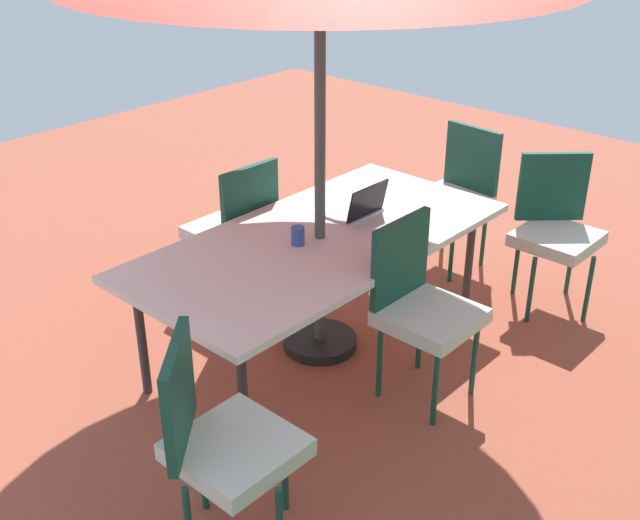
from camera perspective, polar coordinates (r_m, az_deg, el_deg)
The scene contains 9 objects.
ground_plane at distance 4.73m, azimuth -0.00°, elevation -6.34°, with size 10.00×10.00×0.02m, color #9E4C38.
dining_table at distance 4.39m, azimuth -0.00°, elevation 1.17°, with size 2.24×1.09×0.72m.
chair_northwest at distance 5.14m, azimuth 16.74°, elevation 2.43°, with size 0.59×0.59×0.98m.
chair_south at distance 4.96m, azimuth -6.14°, elevation 2.53°, with size 0.46×0.46×0.98m.
chair_west at distance 5.54m, azimuth 9.91°, elevation 4.99°, with size 0.48×0.47×0.98m.
chair_northeast at distance 3.22m, azimuth -7.30°, elevation -12.64°, with size 0.58×0.59×0.98m.
chair_north at distance 4.10m, azimuth 7.36°, elevation -3.08°, with size 0.46×0.46×0.98m.
laptop at distance 4.63m, azimuth 2.80°, elevation 3.76°, with size 0.32×0.25×0.21m.
cup at distance 4.27m, azimuth -1.62°, elevation 1.78°, with size 0.07×0.07×0.10m, color #334C99.
Camera 1 is at (2.93, 2.66, 2.59)m, focal length 44.01 mm.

